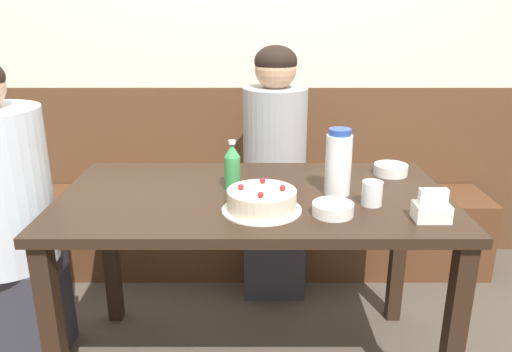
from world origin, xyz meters
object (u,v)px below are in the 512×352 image
Objects in this scene: water_pitcher at (337,162)px; soju_bottle at (231,167)px; bowl_rice_small at (390,169)px; glass_water_tall at (371,193)px; person_teal_shirt at (274,180)px; birthday_cake at (261,201)px; bench_seat at (254,231)px; napkin_holder at (431,209)px; person_pale_blue_shirt at (2,223)px; bowl_soup_white at (332,209)px.

water_pitcher is 0.38m from soju_bottle.
bowl_rice_small is at bearing 15.37° from soju_bottle.
water_pitcher is 0.17m from glass_water_tall.
soju_bottle is 0.67m from person_teal_shirt.
bowl_rice_small is 1.61× the size of glass_water_tall.
person_teal_shirt reaches higher than birthday_cake.
water_pitcher is (0.30, -0.83, 0.65)m from bench_seat.
bowl_rice_small reaches higher than bench_seat.
bench_seat is 30.21× the size of glass_water_tall.
bench_seat is 2.05× the size of person_teal_shirt.
bench_seat is at bearing 132.05° from bowl_rice_small.
napkin_holder is at bearing 27.81° from person_teal_shirt.
person_pale_blue_shirt is at bearing 177.60° from water_pitcher.
soju_bottle is at bearing 144.25° from bowl_soup_white.
water_pitcher is 0.73m from person_teal_shirt.
water_pitcher is at bearing -6.69° from soju_bottle.
water_pitcher reaches higher than bowl_soup_white.
person_pale_blue_shirt is at bearing -173.77° from bowl_rice_small.
napkin_holder is (0.26, -0.24, -0.08)m from water_pitcher.
bench_seat is 18.74× the size of bowl_rice_small.
soju_bottle is 0.66m from bowl_rice_small.
soju_bottle is 1.70× the size of napkin_holder.
water_pitcher is 1.78× the size of bowl_soup_white.
person_pale_blue_shirt is (-1.22, 0.25, -0.16)m from bowl_soup_white.
bowl_rice_small is (-0.01, 0.46, -0.02)m from napkin_holder.
glass_water_tall is at bearing -47.59° from water_pitcher.
birthday_cake is 1.11× the size of water_pitcher.
water_pitcher reaches higher than napkin_holder.
glass_water_tall is (0.38, 0.05, 0.01)m from birthday_cake.
bowl_rice_small is at bearing 41.01° from water_pitcher.
birthday_cake is 3.18× the size of glass_water_tall.
water_pitcher is at bearing 17.61° from person_teal_shirt.
soju_bottle is 0.15× the size of person_pale_blue_shirt.
water_pitcher reaches higher than bowl_rice_small.
napkin_holder is at bearing -8.06° from bowl_soup_white.
birthday_cake is 1.97× the size of bowl_soup_white.
bowl_rice_small is at bearing 91.29° from napkin_holder.
person_pale_blue_shirt is at bearing 179.46° from soju_bottle.
birthday_cake reaches higher than bowl_soup_white.
person_pale_blue_shirt reaches higher than napkin_holder.
bench_seat is 1.34m from napkin_holder.
soju_bottle reaches higher than bench_seat.
bench_seat is 13.47× the size of soju_bottle.
soju_bottle reaches higher than glass_water_tall.
birthday_cake is (0.03, -0.99, 0.57)m from bench_seat.
bench_seat is at bearing -152.81° from person_teal_shirt.
person_teal_shirt reaches higher than bench_seat.
glass_water_tall is at bearing -6.85° from person_pale_blue_shirt.
bowl_soup_white is (0.26, -1.03, 0.56)m from bench_seat.
bench_seat is 1.10m from water_pitcher.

